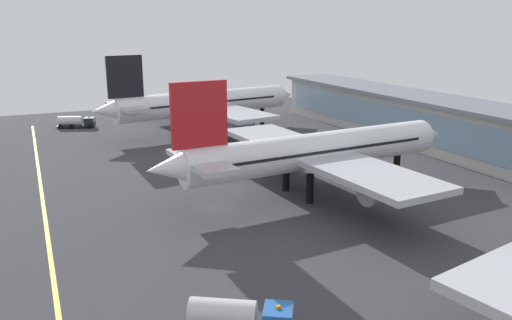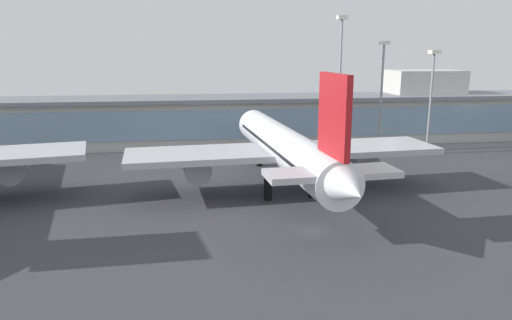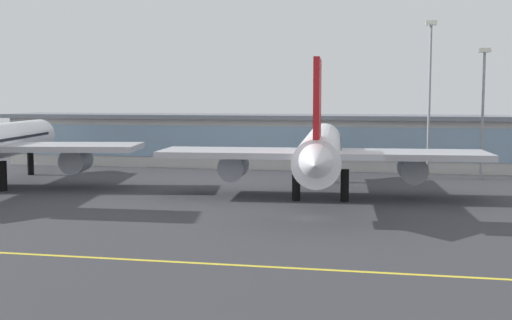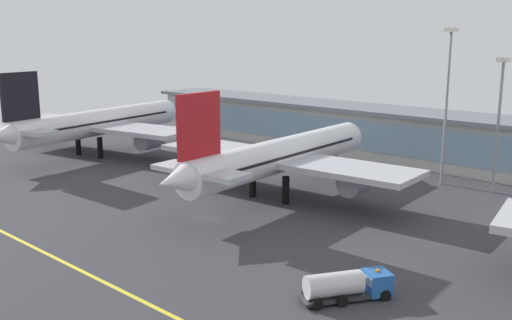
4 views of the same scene
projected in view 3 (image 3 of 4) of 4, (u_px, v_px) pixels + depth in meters
The scene contains 6 objects.
ground_plane at pixel (308, 218), 74.56m from camera, with size 187.06×187.06×0.00m, color #38383D.
taxiway_centreline_stripe at pixel (274, 267), 53.11m from camera, with size 149.65×0.50×0.01m, color yellow.
terminal_building at pixel (354, 139), 125.59m from camera, with size 136.62×14.00×15.47m.
airliner_near_right at pixel (321, 150), 89.18m from camera, with size 44.97×51.39×17.83m.
apron_light_mast_west at pixel (430, 78), 109.13m from camera, with size 1.80×1.80×26.24m.
apron_light_mast_east at pixel (483, 93), 108.03m from camera, with size 1.80×1.80×21.67m.
Camera 3 is at (9.02, -73.26, 13.75)m, focal length 46.08 mm.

